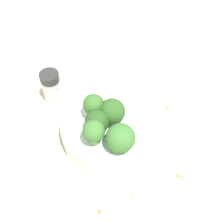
{
  "coord_description": "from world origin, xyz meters",
  "views": [
    {
      "loc": [
        0.32,
        0.01,
        0.48
      ],
      "look_at": [
        0.0,
        0.0,
        0.07
      ],
      "focal_mm": 50.0,
      "sensor_mm": 36.0,
      "label": 1
    }
  ],
  "objects": [
    {
      "name": "ground_plane",
      "position": [
        0.0,
        0.0,
        0.0
      ],
      "size": [
        3.0,
        3.0,
        0.0
      ],
      "primitive_type": "plane",
      "color": "beige"
    },
    {
      "name": "bowl",
      "position": [
        0.0,
        0.0,
        0.02
      ],
      "size": [
        0.18,
        0.18,
        0.04
      ],
      "primitive_type": "cylinder",
      "color": "silver",
      "rests_on": "ground_plane"
    },
    {
      "name": "broccoli_floret_0",
      "position": [
        -0.0,
        -0.0,
        0.07
      ],
      "size": [
        0.04,
        0.04,
        0.05
      ],
      "color": "#8EB770",
      "rests_on": "bowl"
    },
    {
      "name": "broccoli_floret_1",
      "position": [
        0.02,
        -0.02,
        0.07
      ],
      "size": [
        0.04,
        0.04,
        0.05
      ],
      "color": "#84AD66",
      "rests_on": "bowl"
    },
    {
      "name": "broccoli_floret_2",
      "position": [
        -0.01,
        -0.03,
        0.07
      ],
      "size": [
        0.04,
        0.04,
        0.05
      ],
      "color": "#84AD66",
      "rests_on": "bowl"
    },
    {
      "name": "broccoli_floret_3",
      "position": [
        0.05,
        0.02,
        0.07
      ],
      "size": [
        0.05,
        0.05,
        0.05
      ],
      "color": "#84AD66",
      "rests_on": "bowl"
    },
    {
      "name": "broccoli_floret_4",
      "position": [
        0.04,
        -0.03,
        0.07
      ],
      "size": [
        0.04,
        0.04,
        0.05
      ],
      "color": "#84AD66",
      "rests_on": "bowl"
    },
    {
      "name": "pepper_shaker",
      "position": [
        -0.08,
        -0.12,
        0.04
      ],
      "size": [
        0.04,
        0.04,
        0.07
      ],
      "color": "silver",
      "rests_on": "ground_plane"
    },
    {
      "name": "almond_crumb_0",
      "position": [
        0.12,
        0.04,
        0.0
      ],
      "size": [
        0.01,
        0.0,
        0.01
      ],
      "primitive_type": "cube",
      "rotation": [
        0.0,
        0.0,
        2.86
      ],
      "color": "#AD7F4C",
      "rests_on": "ground_plane"
    },
    {
      "name": "almond_crumb_1",
      "position": [
        -0.07,
        0.11,
        0.0
      ],
      "size": [
        0.0,
        0.01,
        0.01
      ],
      "primitive_type": "cube",
      "rotation": [
        0.0,
        0.0,
        1.59
      ],
      "color": "#AD7F4C",
      "rests_on": "ground_plane"
    },
    {
      "name": "almond_crumb_2",
      "position": [
        0.08,
        0.12,
        0.0
      ],
      "size": [
        0.01,
        0.01,
        0.01
      ],
      "primitive_type": "cube",
      "rotation": [
        0.0,
        0.0,
        4.63
      ],
      "color": "tan",
      "rests_on": "ground_plane"
    },
    {
      "name": "almond_crumb_3",
      "position": [
        0.15,
        -0.01,
        0.0
      ],
      "size": [
        0.01,
        0.01,
        0.01
      ],
      "primitive_type": "cube",
      "rotation": [
        0.0,
        0.0,
        3.73
      ],
      "color": "olive",
      "rests_on": "ground_plane"
    }
  ]
}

